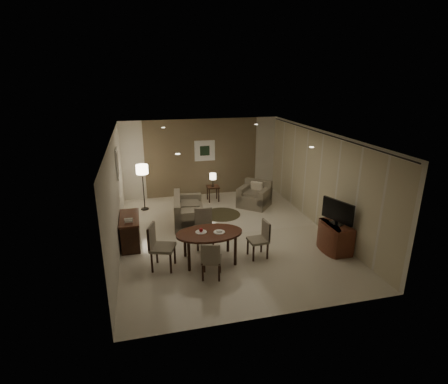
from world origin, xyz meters
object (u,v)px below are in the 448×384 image
object	(u,v)px
chair_far	(204,229)
armchair	(254,194)
side_table	(213,193)
chair_right	(258,240)
console_desk	(130,231)
sofa	(189,210)
floor_lamp	(143,187)
tv_cabinet	(335,237)
chair_left	(163,247)
chair_near	(211,259)
dining_table	(210,247)

from	to	relation	value
chair_far	armchair	bearing A→B (deg)	52.76
chair_far	side_table	world-z (taller)	chair_far
chair_right	console_desk	bearing A→B (deg)	-119.48
sofa	armchair	xyz separation A→B (m)	(2.27, 0.79, 0.02)
chair_far	floor_lamp	xyz separation A→B (m)	(-1.40, 3.00, 0.26)
tv_cabinet	chair_left	world-z (taller)	chair_left
chair_near	armchair	world-z (taller)	chair_near
chair_near	armchair	distance (m)	4.43
chair_far	floor_lamp	distance (m)	3.32
chair_left	dining_table	bearing A→B (deg)	-67.69
tv_cabinet	chair_far	size ratio (longest dim) A/B	0.94
tv_cabinet	sofa	size ratio (longest dim) A/B	0.54
dining_table	chair_right	size ratio (longest dim) A/B	1.73
chair_right	dining_table	bearing A→B (deg)	-98.96
dining_table	console_desk	bearing A→B (deg)	144.45
sofa	floor_lamp	distance (m)	1.88
chair_far	chair_left	distance (m)	1.34
dining_table	chair_left	xyz separation A→B (m)	(-1.06, -0.08, 0.16)
armchair	dining_table	bearing A→B (deg)	-83.33
sofa	armchair	distance (m)	2.40
dining_table	floor_lamp	world-z (taller)	floor_lamp
dining_table	sofa	world-z (taller)	sofa
dining_table	chair_right	bearing A→B (deg)	-4.50
sofa	armchair	bearing A→B (deg)	-64.64
dining_table	chair_left	size ratio (longest dim) A/B	1.48
chair_left	floor_lamp	xyz separation A→B (m)	(-0.32, 3.79, 0.22)
chair_right	side_table	xyz separation A→B (m)	(-0.21, 4.07, -0.18)
dining_table	tv_cabinet	bearing A→B (deg)	-4.13
chair_left	console_desk	bearing A→B (deg)	46.19
chair_far	floor_lamp	size ratio (longest dim) A/B	0.65
armchair	side_table	distance (m)	1.48
chair_near	chair_right	size ratio (longest dim) A/B	0.97
tv_cabinet	chair_left	size ratio (longest dim) A/B	0.87
tv_cabinet	dining_table	bearing A→B (deg)	175.87
chair_far	sofa	bearing A→B (deg)	99.17
dining_table	floor_lamp	xyz separation A→B (m)	(-1.38, 3.71, 0.38)
chair_near	dining_table	bearing A→B (deg)	-81.81
chair_far	chair_right	size ratio (longest dim) A/B	1.08
console_desk	chair_near	bearing A→B (deg)	-49.32
dining_table	chair_near	xyz separation A→B (m)	(-0.10, -0.69, 0.07)
dining_table	floor_lamp	bearing A→B (deg)	110.40
dining_table	chair_right	distance (m)	1.15
tv_cabinet	chair_far	bearing A→B (deg)	163.20
armchair	chair_far	bearing A→B (deg)	-90.20
side_table	tv_cabinet	bearing A→B (deg)	-62.59
console_desk	chair_left	size ratio (longest dim) A/B	1.16
chair_left	floor_lamp	size ratio (longest dim) A/B	0.70
chair_far	floor_lamp	bearing A→B (deg)	118.75
dining_table	chair_near	world-z (taller)	chair_near
sofa	floor_lamp	size ratio (longest dim) A/B	1.14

